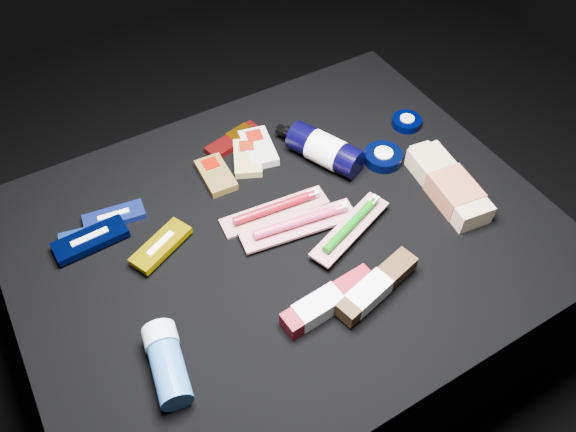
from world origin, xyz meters
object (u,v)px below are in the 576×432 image
bodywash_bottle (449,186)px  lotion_bottle (325,150)px  deodorant_stick (167,363)px  toothpaste_carton_red (325,303)px

bodywash_bottle → lotion_bottle: bearing=136.1°
deodorant_stick → toothpaste_carton_red: size_ratio=0.76×
bodywash_bottle → toothpaste_carton_red: (-0.35, -0.10, -0.00)m
bodywash_bottle → deodorant_stick: deodorant_stick is taller
lotion_bottle → toothpaste_carton_red: bearing=-145.7°
deodorant_stick → toothpaste_carton_red: (0.27, -0.03, -0.01)m
lotion_bottle → bodywash_bottle: lotion_bottle is taller
deodorant_stick → bodywash_bottle: bearing=15.7°
lotion_bottle → deodorant_stick: bearing=-172.9°
lotion_bottle → deodorant_stick: size_ratio=1.47×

